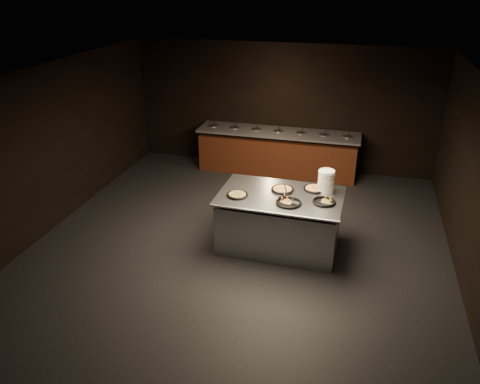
{
  "coord_description": "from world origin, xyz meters",
  "views": [
    {
      "loc": [
        1.77,
        -6.52,
        4.31
      ],
      "look_at": [
        -0.03,
        0.3,
        0.97
      ],
      "focal_mm": 35.0,
      "sensor_mm": 36.0,
      "label": 1
    }
  ],
  "objects_px": {
    "plate_stack": "(326,181)",
    "pan_cheese_whole": "(282,189)",
    "pan_veggie_whole": "(237,195)",
    "serving_counter": "(280,222)"
  },
  "relations": [
    {
      "from": "plate_stack",
      "to": "pan_cheese_whole",
      "type": "bearing_deg",
      "value": -168.58
    },
    {
      "from": "plate_stack",
      "to": "pan_veggie_whole",
      "type": "distance_m",
      "value": 1.49
    },
    {
      "from": "serving_counter",
      "to": "pan_veggie_whole",
      "type": "xyz_separation_m",
      "value": [
        -0.68,
        -0.22,
        0.53
      ]
    },
    {
      "from": "plate_stack",
      "to": "pan_veggie_whole",
      "type": "xyz_separation_m",
      "value": [
        -1.38,
        -0.54,
        -0.17
      ]
    },
    {
      "from": "pan_cheese_whole",
      "to": "plate_stack",
      "type": "bearing_deg",
      "value": 11.42
    },
    {
      "from": "serving_counter",
      "to": "pan_cheese_whole",
      "type": "xyz_separation_m",
      "value": [
        -0.0,
        0.18,
        0.53
      ]
    },
    {
      "from": "pan_veggie_whole",
      "to": "plate_stack",
      "type": "bearing_deg",
      "value": 21.43
    },
    {
      "from": "plate_stack",
      "to": "serving_counter",
      "type": "bearing_deg",
      "value": -155.05
    },
    {
      "from": "serving_counter",
      "to": "pan_cheese_whole",
      "type": "distance_m",
      "value": 0.56
    },
    {
      "from": "plate_stack",
      "to": "pan_veggie_whole",
      "type": "bearing_deg",
      "value": -158.57
    }
  ]
}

